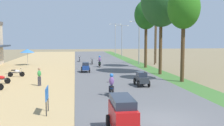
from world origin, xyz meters
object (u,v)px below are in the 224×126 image
(parked_motorbike_third, at_px, (16,72))
(motorbike_ahead_second, at_px, (100,62))
(streetlamp_mid, at_px, (122,38))
(streetlamp_near, at_px, (139,39))
(median_tree_nearest, at_px, (184,9))
(motorbike_ahead_third, at_px, (92,61))
(car_hatchback_blue, at_px, (86,67))
(vendor_umbrella, at_px, (27,51))
(motorbike_foreground_rider, at_px, (111,85))
(utility_pole_far, at_px, (156,37))
(pedestrian_on_shoulder, at_px, (39,76))
(car_hatchback_charcoal, at_px, (142,78))
(street_signboard, at_px, (47,95))
(utility_pole_near, at_px, (155,37))
(streetlamp_far, at_px, (115,37))
(motorbike_ahead_fourth, at_px, (80,59))
(median_tree_third, at_px, (146,15))
(parked_motorbike_second, at_px, (1,79))
(median_tree_second, at_px, (161,1))
(car_van_red, at_px, (123,114))

(parked_motorbike_third, distance_m, motorbike_ahead_second, 12.94)
(streetlamp_mid, bearing_deg, motorbike_ahead_second, -109.38)
(streetlamp_near, xyz_separation_m, motorbike_ahead_second, (-6.71, -3.32, -3.32))
(median_tree_nearest, relative_size, motorbike_ahead_third, 5.03)
(median_tree_nearest, distance_m, car_hatchback_blue, 13.81)
(vendor_umbrella, distance_m, motorbike_foreground_rider, 25.58)
(parked_motorbike_third, bearing_deg, utility_pole_far, 33.68)
(pedestrian_on_shoulder, height_order, car_hatchback_charcoal, pedestrian_on_shoulder)
(street_signboard, relative_size, pedestrian_on_shoulder, 0.93)
(vendor_umbrella, bearing_deg, utility_pole_near, -3.92)
(streetlamp_near, distance_m, streetlamp_far, 25.28)
(car_hatchback_charcoal, distance_m, motorbike_ahead_second, 15.80)
(motorbike_ahead_fourth, bearing_deg, pedestrian_on_shoulder, -99.46)
(streetlamp_mid, bearing_deg, median_tree_third, -90.60)
(utility_pole_near, relative_size, motorbike_ahead_second, 4.69)
(streetlamp_near, distance_m, motorbike_foreground_rider, 24.05)
(streetlamp_mid, distance_m, utility_pole_near, 16.40)
(vendor_umbrella, bearing_deg, parked_motorbike_second, -88.19)
(streetlamp_near, height_order, car_hatchback_charcoal, streetlamp_near)
(car_hatchback_charcoal, distance_m, motorbike_ahead_fourth, 25.53)
(median_tree_second, xyz_separation_m, motorbike_ahead_second, (-6.33, 8.54, -7.66))
(streetlamp_far, xyz_separation_m, motorbike_ahead_fourth, (-9.47, -19.19, -4.06))
(vendor_umbrella, bearing_deg, motorbike_ahead_third, 0.52)
(streetlamp_near, bearing_deg, median_tree_third, -92.54)
(parked_motorbike_third, relative_size, street_signboard, 1.20)
(vendor_umbrella, height_order, motorbike_foreground_rider, vendor_umbrella)
(streetlamp_mid, relative_size, streetlamp_far, 0.90)
(parked_motorbike_second, xyz_separation_m, car_hatchback_charcoal, (12.65, -2.87, 0.19))
(median_tree_third, bearing_deg, streetlamp_near, 87.46)
(street_signboard, xyz_separation_m, utility_pole_near, (14.34, 26.05, 3.30))
(median_tree_second, relative_size, streetlamp_far, 1.44)
(car_van_red, bearing_deg, parked_motorbike_second, 121.80)
(street_signboard, height_order, motorbike_foreground_rider, motorbike_foreground_rider)
(motorbike_foreground_rider, bearing_deg, streetlamp_near, 71.29)
(median_tree_second, height_order, motorbike_foreground_rider, median_tree_second)
(street_signboard, bearing_deg, pedestrian_on_shoulder, 100.12)
(median_tree_second, bearing_deg, median_tree_nearest, -85.34)
(car_hatchback_blue, bearing_deg, streetlamp_near, 44.68)
(car_hatchback_charcoal, distance_m, motorbike_ahead_third, 20.23)
(car_hatchback_charcoal, relative_size, motorbike_foreground_rider, 1.11)
(motorbike_ahead_third, bearing_deg, streetlamp_near, -7.82)
(motorbike_ahead_third, bearing_deg, parked_motorbike_second, -119.15)
(streetlamp_mid, xyz_separation_m, car_hatchback_charcoal, (-4.45, -34.72, -3.48))
(parked_motorbike_second, distance_m, car_van_red, 16.82)
(motorbike_ahead_second, bearing_deg, parked_motorbike_third, -140.18)
(streetlamp_near, height_order, motorbike_ahead_third, streetlamp_near)
(vendor_umbrella, distance_m, motorbike_ahead_third, 10.23)
(motorbike_ahead_third, bearing_deg, pedestrian_on_shoulder, -107.49)
(median_tree_second, bearing_deg, car_hatchback_blue, 160.92)
(parked_motorbike_second, xyz_separation_m, streetlamp_near, (17.09, 16.08, 3.62))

